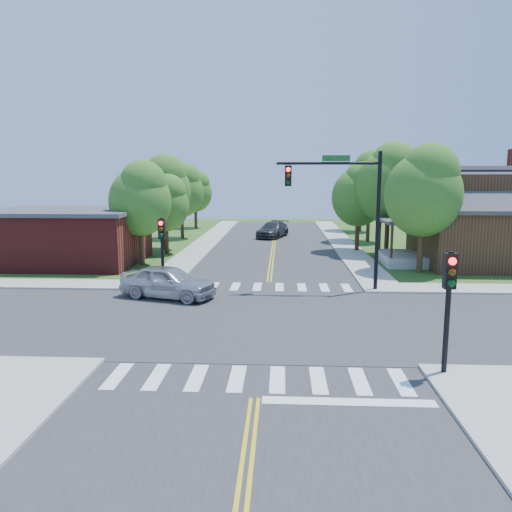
# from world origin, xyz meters

# --- Properties ---
(ground) EXTENTS (100.00, 100.00, 0.00)m
(ground) POSITION_xyz_m (0.00, 0.00, 0.00)
(ground) COLOR #2E4F18
(ground) RESTS_ON ground
(road_ns) EXTENTS (10.00, 90.00, 0.04)m
(road_ns) POSITION_xyz_m (0.00, 0.00, 0.02)
(road_ns) COLOR #2D2D30
(road_ns) RESTS_ON ground
(road_ew) EXTENTS (90.00, 10.00, 0.04)m
(road_ew) POSITION_xyz_m (0.00, 0.00, 0.03)
(road_ew) COLOR #2D2D30
(road_ew) RESTS_ON ground
(intersection_patch) EXTENTS (10.20, 10.20, 0.06)m
(intersection_patch) POSITION_xyz_m (0.00, 0.00, 0.00)
(intersection_patch) COLOR #2D2D30
(intersection_patch) RESTS_ON ground
(sidewalk_ne) EXTENTS (40.00, 40.00, 0.14)m
(sidewalk_ne) POSITION_xyz_m (15.82, 15.82, 0.07)
(sidewalk_ne) COLOR #9E9B93
(sidewalk_ne) RESTS_ON ground
(sidewalk_nw) EXTENTS (40.00, 40.00, 0.14)m
(sidewalk_nw) POSITION_xyz_m (-15.82, 15.82, 0.07)
(sidewalk_nw) COLOR #9E9B93
(sidewalk_nw) RESTS_ON ground
(crosswalk_north) EXTENTS (8.85, 2.00, 0.01)m
(crosswalk_north) POSITION_xyz_m (0.00, 6.20, 0.05)
(crosswalk_north) COLOR white
(crosswalk_north) RESTS_ON ground
(crosswalk_south) EXTENTS (8.85, 2.00, 0.01)m
(crosswalk_south) POSITION_xyz_m (0.00, -6.20, 0.05)
(crosswalk_south) COLOR white
(crosswalk_south) RESTS_ON ground
(centerline) EXTENTS (0.30, 90.00, 0.01)m
(centerline) POSITION_xyz_m (0.00, 0.00, 0.05)
(centerline) COLOR gold
(centerline) RESTS_ON ground
(stop_bar) EXTENTS (4.60, 0.45, 0.09)m
(stop_bar) POSITION_xyz_m (2.50, -7.60, 0.00)
(stop_bar) COLOR white
(stop_bar) RESTS_ON ground
(signal_mast_ne) EXTENTS (5.30, 0.42, 7.20)m
(signal_mast_ne) POSITION_xyz_m (3.91, 5.59, 4.85)
(signal_mast_ne) COLOR black
(signal_mast_ne) RESTS_ON ground
(signal_pole_se) EXTENTS (0.34, 0.42, 3.80)m
(signal_pole_se) POSITION_xyz_m (5.60, -5.62, 2.66)
(signal_pole_se) COLOR black
(signal_pole_se) RESTS_ON ground
(signal_pole_nw) EXTENTS (0.34, 0.42, 3.80)m
(signal_pole_nw) POSITION_xyz_m (-5.60, 5.58, 2.66)
(signal_pole_nw) COLOR black
(signal_pole_nw) RESTS_ON ground
(house_ne) EXTENTS (13.05, 8.80, 7.11)m
(house_ne) POSITION_xyz_m (15.11, 14.23, 3.33)
(house_ne) COLOR #371D13
(house_ne) RESTS_ON ground
(building_nw) EXTENTS (10.40, 8.40, 3.73)m
(building_nw) POSITION_xyz_m (-14.20, 13.20, 1.88)
(building_nw) COLOR maroon
(building_nw) RESTS_ON ground
(tree_e_a) EXTENTS (4.67, 4.44, 7.95)m
(tree_e_a) POSITION_xyz_m (9.39, 10.92, 5.21)
(tree_e_a) COLOR #382314
(tree_e_a) RESTS_ON ground
(tree_e_b) EXTENTS (5.01, 4.76, 8.51)m
(tree_e_b) POSITION_xyz_m (8.75, 17.85, 5.58)
(tree_e_b) COLOR #382314
(tree_e_b) RESTS_ON ground
(tree_e_c) EXTENTS (4.91, 4.67, 8.35)m
(tree_e_c) POSITION_xyz_m (8.69, 25.83, 5.47)
(tree_e_c) COLOR #382314
(tree_e_c) RESTS_ON ground
(tree_e_d) EXTENTS (4.61, 4.38, 7.84)m
(tree_e_d) POSITION_xyz_m (9.32, 34.59, 5.13)
(tree_e_d) COLOR #382314
(tree_e_d) RESTS_ON ground
(tree_w_a) EXTENTS (4.14, 3.93, 7.03)m
(tree_w_a) POSITION_xyz_m (-8.66, 12.71, 4.60)
(tree_w_a) COLOR #382314
(tree_w_a) RESTS_ON ground
(tree_w_b) EXTENTS (4.56, 4.33, 7.75)m
(tree_w_b) POSITION_xyz_m (-8.84, 19.87, 5.07)
(tree_w_b) COLOR #382314
(tree_w_b) RESTS_ON ground
(tree_w_c) EXTENTS (4.29, 4.08, 7.29)m
(tree_w_c) POSITION_xyz_m (-8.85, 27.47, 4.78)
(tree_w_c) COLOR #382314
(tree_w_c) RESTS_ON ground
(tree_w_d) EXTENTS (3.91, 3.71, 6.64)m
(tree_w_d) POSITION_xyz_m (-9.22, 37.31, 4.35)
(tree_w_d) COLOR #382314
(tree_w_d) RESTS_ON ground
(tree_house) EXTENTS (4.18, 3.98, 7.11)m
(tree_house) POSITION_xyz_m (6.77, 19.54, 4.66)
(tree_house) COLOR #382314
(tree_house) RESTS_ON ground
(tree_bldg) EXTENTS (3.62, 3.44, 6.15)m
(tree_bldg) POSITION_xyz_m (-8.13, 17.68, 4.03)
(tree_bldg) COLOR #382314
(tree_bldg) RESTS_ON ground
(car_silver) EXTENTS (4.77, 5.92, 1.63)m
(car_silver) POSITION_xyz_m (-4.85, 3.50, 0.81)
(car_silver) COLOR #B4B6BC
(car_silver) RESTS_ON ground
(car_dgrey) EXTENTS (4.99, 6.39, 1.52)m
(car_dgrey) POSITION_xyz_m (-0.17, 28.35, 0.76)
(car_dgrey) COLOR #2D2F32
(car_dgrey) RESTS_ON ground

